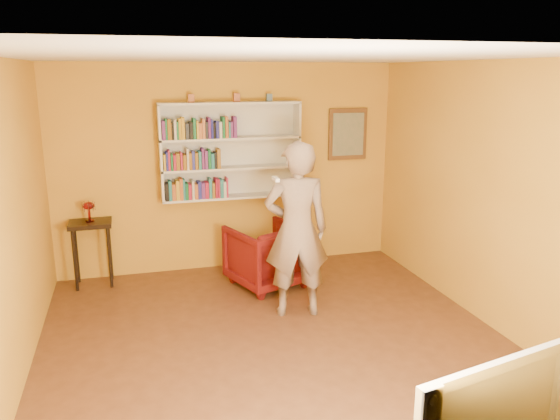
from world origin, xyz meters
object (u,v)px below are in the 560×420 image
object	(u,v)px
ruby_lustre	(89,208)
armchair	(267,255)
bookshelf	(230,151)
television	(482,405)
person	(297,230)
console_table	(91,233)

from	to	relation	value
ruby_lustre	armchair	bearing A→B (deg)	-15.75
bookshelf	television	size ratio (longest dim) A/B	1.56
ruby_lustre	television	size ratio (longest dim) A/B	0.21
armchair	person	bearing A→B (deg)	77.20
television	bookshelf	bearing A→B (deg)	84.45
television	armchair	bearing A→B (deg)	81.36
bookshelf	console_table	xyz separation A→B (m)	(-1.77, -0.16, -0.92)
console_table	armchair	distance (m)	2.17
armchair	television	bearing A→B (deg)	73.86
console_table	person	size ratio (longest dim) A/B	0.43
bookshelf	ruby_lustre	size ratio (longest dim) A/B	7.37
ruby_lustre	television	bearing A→B (deg)	-63.02
ruby_lustre	television	distance (m)	5.05
armchair	television	distance (m)	3.94
bookshelf	person	bearing A→B (deg)	-76.23
console_table	armchair	world-z (taller)	console_table
console_table	ruby_lustre	distance (m)	0.32
person	ruby_lustre	bearing A→B (deg)	-25.98
television	console_table	bearing A→B (deg)	105.08
console_table	television	distance (m)	5.05
person	armchair	bearing A→B (deg)	-75.44
ruby_lustre	television	xyz separation A→B (m)	(2.29, -4.50, -0.20)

